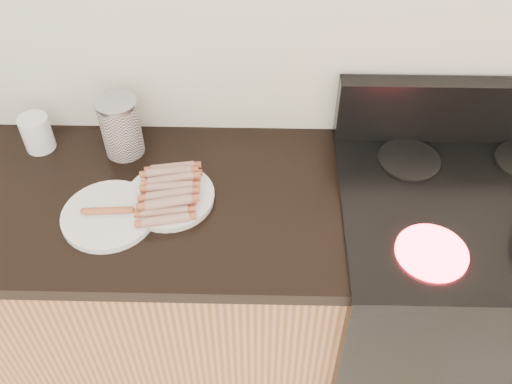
{
  "coord_description": "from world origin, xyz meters",
  "views": [
    {
      "loc": [
        0.19,
        0.62,
        2.04
      ],
      "look_at": [
        0.17,
        1.62,
        1.0
      ],
      "focal_mm": 40.0,
      "sensor_mm": 36.0,
      "label": 1
    }
  ],
  "objects_px": {
    "stove": "(443,299)",
    "canister": "(121,127)",
    "main_plate": "(170,198)",
    "mug": "(37,133)",
    "side_plate": "(109,215)"
  },
  "relations": [
    {
      "from": "canister",
      "to": "mug",
      "type": "distance_m",
      "value": 0.26
    },
    {
      "from": "main_plate",
      "to": "mug",
      "type": "bearing_deg",
      "value": 153.11
    },
    {
      "from": "stove",
      "to": "main_plate",
      "type": "distance_m",
      "value": 0.96
    },
    {
      "from": "stove",
      "to": "side_plate",
      "type": "bearing_deg",
      "value": -176.68
    },
    {
      "from": "mug",
      "to": "stove",
      "type": "bearing_deg",
      "value": -9.93
    },
    {
      "from": "main_plate",
      "to": "canister",
      "type": "distance_m",
      "value": 0.27
    },
    {
      "from": "stove",
      "to": "canister",
      "type": "xyz_separation_m",
      "value": [
        -1.01,
        0.21,
        0.54
      ]
    },
    {
      "from": "canister",
      "to": "side_plate",
      "type": "bearing_deg",
      "value": -89.05
    },
    {
      "from": "main_plate",
      "to": "side_plate",
      "type": "height_order",
      "value": "side_plate"
    },
    {
      "from": "stove",
      "to": "main_plate",
      "type": "height_order",
      "value": "main_plate"
    },
    {
      "from": "side_plate",
      "to": "canister",
      "type": "distance_m",
      "value": 0.28
    },
    {
      "from": "main_plate",
      "to": "stove",
      "type": "bearing_deg",
      "value": -0.67
    },
    {
      "from": "side_plate",
      "to": "main_plate",
      "type": "bearing_deg",
      "value": 23.68
    },
    {
      "from": "stove",
      "to": "mug",
      "type": "height_order",
      "value": "mug"
    },
    {
      "from": "stove",
      "to": "canister",
      "type": "height_order",
      "value": "canister"
    }
  ]
}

